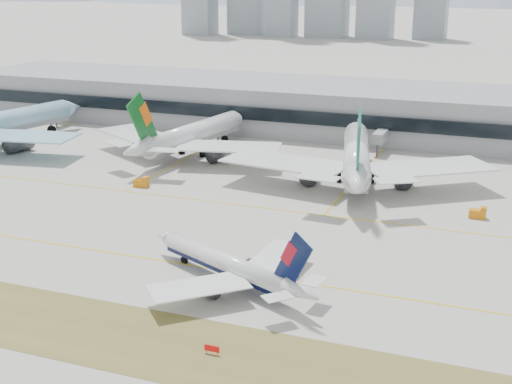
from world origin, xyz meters
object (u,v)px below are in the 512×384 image
at_px(widebody_eva, 190,136).
at_px(terminal, 357,109).
at_px(widebody_cathay, 356,158).
at_px(taxiing_airliner, 230,266).

height_order(widebody_eva, terminal, widebody_eva).
bearing_deg(widebody_eva, widebody_cathay, -93.24).
distance_m(taxiing_airliner, widebody_cathay, 66.37).
bearing_deg(widebody_eva, terminal, -29.02).
relative_size(widebody_cathay, terminal, 0.23).
bearing_deg(widebody_cathay, widebody_eva, 65.10).
relative_size(taxiing_airliner, widebody_cathay, 0.57).
relative_size(taxiing_airliner, terminal, 0.13).
distance_m(widebody_cathay, terminal, 60.10).
xyz_separation_m(taxiing_airliner, widebody_eva, (-44.74, 76.13, 2.54)).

